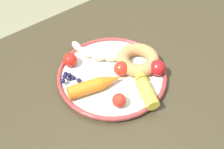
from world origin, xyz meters
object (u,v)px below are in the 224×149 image
object	(u,v)px
dining_table	(135,101)
carrot_orange	(96,85)
banana	(99,54)
plate	(112,75)
tomato_near	(121,69)
carrot_yellow	(143,86)
tomato_mid	(119,100)
tomato_far	(70,60)
tomato_extra	(157,68)
donut	(138,60)
blueberry_pile	(69,78)

from	to	relation	value
dining_table	carrot_orange	bearing A→B (deg)	163.53
banana	dining_table	bearing A→B (deg)	-73.37
plate	tomato_near	world-z (taller)	tomato_near
carrot_yellow	plate	bearing A→B (deg)	108.81
tomato_near	dining_table	bearing A→B (deg)	-52.06
plate	tomato_mid	world-z (taller)	tomato_mid
tomato_far	tomato_extra	distance (m)	0.23
plate	tomato_far	size ratio (longest dim) A/B	7.63
donut	tomato_mid	distance (m)	0.14
tomato_near	carrot_yellow	bearing A→B (deg)	-83.05
tomato_far	tomato_extra	bearing A→B (deg)	-45.65
carrot_orange	tomato_mid	bearing A→B (deg)	-77.28
carrot_yellow	tomato_far	xyz separation A→B (m)	(-0.09, 0.18, 0.00)
donut	tomato_extra	distance (m)	0.06
tomato_near	tomato_mid	xyz separation A→B (m)	(-0.07, -0.07, -0.00)
carrot_orange	tomato_mid	size ratio (longest dim) A/B	4.17
banana	carrot_yellow	xyz separation A→B (m)	(0.02, -0.16, 0.00)
banana	plate	bearing A→B (deg)	-99.43
carrot_orange	blueberry_pile	world-z (taller)	carrot_orange
tomato_near	blueberry_pile	bearing A→B (deg)	151.21
dining_table	tomato_extra	bearing A→B (deg)	-24.55
dining_table	carrot_orange	size ratio (longest dim) A/B	7.79
donut	tomato_far	xyz separation A→B (m)	(-0.14, 0.11, 0.00)
tomato_extra	tomato_mid	bearing A→B (deg)	-172.47
banana	donut	bearing A→B (deg)	-52.49
plate	carrot_orange	xyz separation A→B (m)	(-0.06, -0.01, 0.02)
plate	tomato_near	size ratio (longest dim) A/B	7.39
tomato_mid	carrot_yellow	bearing A→B (deg)	-0.64
tomato_extra	tomato_far	bearing A→B (deg)	134.35
banana	blueberry_pile	world-z (taller)	banana
carrot_yellow	tomato_far	world-z (taller)	tomato_far
dining_table	donut	world-z (taller)	donut
plate	tomato_mid	bearing A→B (deg)	-117.94
carrot_orange	tomato_far	world-z (taller)	tomato_far
banana	carrot_yellow	bearing A→B (deg)	-83.68
donut	tomato_mid	bearing A→B (deg)	-148.99
tomato_far	carrot_orange	bearing A→B (deg)	-88.09
carrot_orange	tomato_mid	world-z (taller)	same
carrot_yellow	tomato_near	distance (m)	0.08
plate	carrot_yellow	distance (m)	0.09
banana	blueberry_pile	bearing A→B (deg)	-169.99
banana	tomato_far	size ratio (longest dim) A/B	3.92
carrot_orange	blueberry_pile	distance (m)	0.08
plate	tomato_near	bearing A→B (deg)	-29.90
carrot_yellow	banana	bearing A→B (deg)	96.32
banana	tomato_near	world-z (taller)	tomato_near
dining_table	donut	bearing A→B (deg)	48.87
dining_table	tomato_extra	world-z (taller)	tomato_extra
carrot_yellow	tomato_near	xyz separation A→B (m)	(-0.01, 0.07, 0.00)
tomato_mid	tomato_far	world-z (taller)	tomato_far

